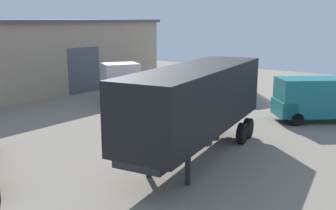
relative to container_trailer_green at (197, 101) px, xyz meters
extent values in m
plane|color=gray|center=(0.17, 1.49, -2.50)|extent=(60.00, 60.00, 0.00)
cube|color=#4C5156|center=(7.32, 15.52, -0.70)|extent=(3.20, 0.08, 3.60)
cube|color=black|center=(-0.06, -0.01, 0.13)|extent=(9.79, 4.14, 2.54)
cube|color=#232326|center=(-0.06, -0.01, -1.27)|extent=(9.65, 3.40, 0.24)
cube|color=#232326|center=(-2.43, -1.25, -1.94)|extent=(0.19, 0.19, 1.11)
cube|color=#232326|center=(-2.71, 0.33, -1.94)|extent=(0.19, 0.19, 1.11)
cylinder|color=black|center=(3.04, -0.57, -2.00)|extent=(1.04, 0.47, 1.00)
cylinder|color=black|center=(2.65, 1.59, -2.00)|extent=(1.04, 0.47, 1.00)
cylinder|color=black|center=(4.02, -0.40, -2.00)|extent=(1.04, 0.47, 1.00)
cylinder|color=black|center=(3.63, 1.77, -2.00)|extent=(1.04, 0.47, 1.00)
cube|color=silver|center=(6.63, 10.82, -0.87)|extent=(3.04, 2.86, 2.20)
cube|color=black|center=(7.10, 11.61, -0.48)|extent=(1.77, 1.11, 0.88)
cube|color=red|center=(4.53, 7.31, -1.79)|extent=(5.29, 6.62, 0.20)
cube|color=#232326|center=(6.10, 9.94, -1.24)|extent=(2.12, 1.34, 1.10)
cylinder|color=black|center=(5.96, 11.75, -1.97)|extent=(0.80, 1.05, 1.05)
cylinder|color=black|center=(7.76, 10.67, -1.97)|extent=(0.80, 1.05, 1.05)
cylinder|color=black|center=(2.83, 6.53, -1.97)|extent=(0.80, 1.05, 1.05)
cylinder|color=black|center=(4.63, 5.45, -1.97)|extent=(0.80, 1.05, 1.05)
cylinder|color=black|center=(2.32, 5.68, -1.97)|extent=(0.80, 1.05, 1.05)
cylinder|color=black|center=(4.12, 4.59, -1.97)|extent=(0.80, 1.05, 1.05)
cube|color=#197075|center=(9.56, -2.20, -1.06)|extent=(4.80, 5.07, 2.14)
cube|color=#197075|center=(8.14, -0.59, -1.69)|extent=(2.10, 2.00, 0.90)
cube|color=black|center=(8.40, -0.89, -0.63)|extent=(1.32, 1.17, 0.77)
cylinder|color=black|center=(7.80, -1.49, -2.14)|extent=(0.70, 0.74, 0.72)
cylinder|color=black|center=(9.08, -0.37, -2.14)|extent=(0.70, 0.74, 0.72)
cone|color=#565147|center=(11.37, 3.72, -1.82)|extent=(4.65, 4.65, 1.35)
camera|label=1|loc=(-13.18, -8.62, 3.27)|focal=42.00mm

